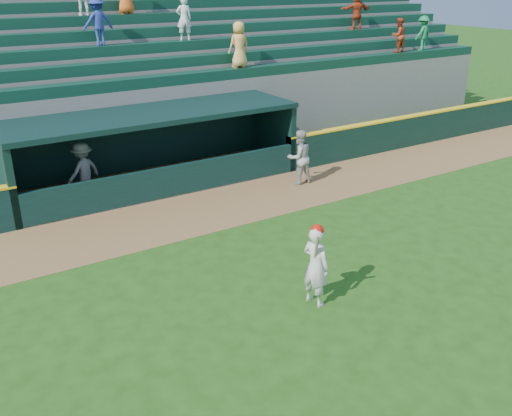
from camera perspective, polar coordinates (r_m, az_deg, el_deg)
name	(u,v)px	position (r m, az deg, el deg)	size (l,w,h in m)	color
ground	(294,284)	(12.99, 3.83, -7.59)	(120.00, 120.00, 0.00)	#204A12
warning_track	(196,213)	(16.77, -6.07, -0.47)	(40.00, 3.00, 0.01)	brown
field_wall_right	(439,126)	(25.26, 17.86, 7.85)	(15.50, 0.30, 1.20)	black
wall_stripe_right	(441,111)	(25.12, 18.03, 9.23)	(15.50, 0.32, 0.06)	yellow
dugout_player_front	(299,157)	(18.82, 4.35, 5.09)	(0.88, 0.69, 1.81)	#AAAAA5
dugout_player_inside	(83,171)	(18.32, -16.89, 3.61)	(1.14, 0.66, 1.77)	gray
dugout	(151,143)	(19.01, -10.49, 6.37)	(9.40, 2.80, 2.46)	#63645F
stands	(103,89)	(22.99, -15.10, 11.41)	(34.50, 6.28, 7.49)	slate
batter_at_plate	(316,265)	(11.89, 5.99, -5.65)	(0.62, 0.80, 1.84)	silver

